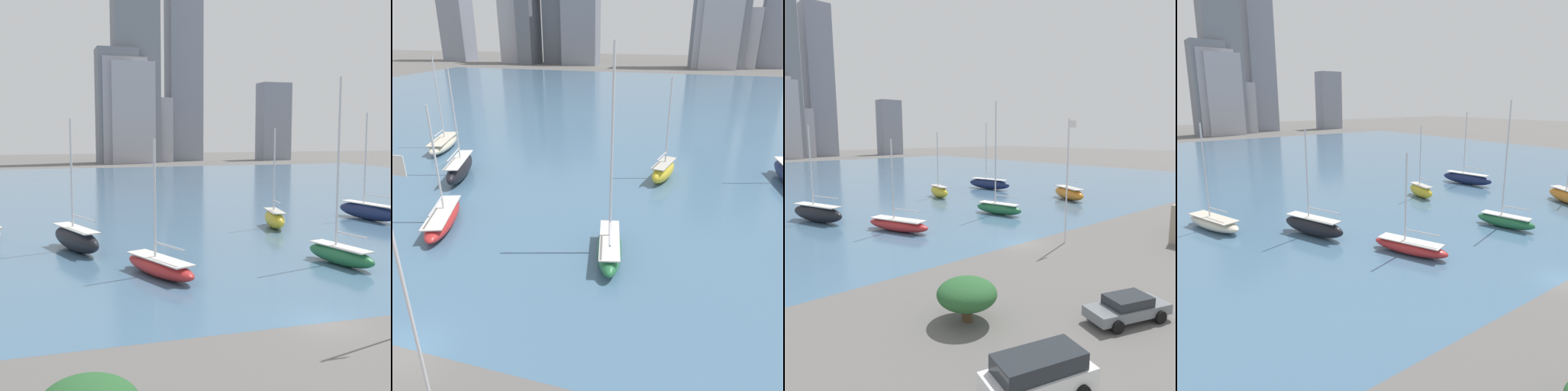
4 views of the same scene
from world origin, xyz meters
TOP-DOWN VIEW (x-y plane):
  - ground_plane at (0.00, 0.00)m, footprint 500.00×500.00m
  - harbor_water at (0.00, 70.00)m, footprint 180.00×140.00m
  - flag_pole at (3.60, -2.76)m, footprint 1.24×0.14m
  - yard_shrub at (-14.22, -8.87)m, footprint 3.53×3.53m
  - sailboat_yellow at (10.55, 29.04)m, footprint 2.98×6.30m
  - sailboat_orange at (25.73, 12.77)m, footprint 5.40×8.53m
  - sailboat_black at (-11.97, 23.38)m, footprint 4.64×8.88m
  - sailboat_navy at (24.18, 31.00)m, footprint 3.59×10.09m
  - sailboat_red at (-6.69, 12.61)m, footprint 4.86×8.44m
  - sailboat_green at (8.29, 11.79)m, footprint 3.32×7.38m
  - parked_suv_white at (-16.08, -15.83)m, footprint 5.13×3.21m
  - parked_sedan_gray at (-7.15, -15.02)m, footprint 5.36×3.48m

SIDE VIEW (x-z plane):
  - ground_plane at x=0.00m, z-range 0.00..0.00m
  - harbor_water at x=0.00m, z-range 0.00..0.00m
  - sailboat_red at x=-6.69m, z-range -4.37..5.96m
  - parked_sedan_gray at x=-7.15m, z-range 0.05..1.57m
  - sailboat_green at x=8.29m, z-range -6.63..8.57m
  - parked_suv_white at x=-16.08m, z-range 0.07..1.96m
  - sailboat_orange at x=25.73m, z-range -4.00..6.20m
  - sailboat_yellow at x=10.55m, z-range -4.52..6.75m
  - sailboat_navy at x=24.18m, z-range -5.46..7.69m
  - sailboat_black at x=-11.97m, z-range -4.84..7.18m
  - yard_shrub at x=-14.22m, z-range 0.37..2.93m
  - flag_pole at x=3.60m, z-range 0.49..12.82m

